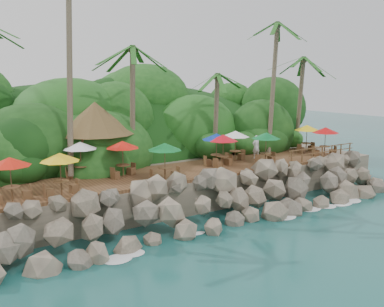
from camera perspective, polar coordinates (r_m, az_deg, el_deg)
ground at (r=24.84m, az=7.58°, el=-9.85°), size 140.00×140.00×0.00m
land_base at (r=37.73m, az=-8.20°, el=-1.22°), size 32.00×25.20×2.10m
jungle_hill at (r=44.75m, az=-12.15°, el=-0.90°), size 44.80×28.00×15.40m
seawall at (r=25.96m, az=4.79°, el=-6.23°), size 29.00×4.00×2.30m
terrace at (r=28.87m, az=-0.00°, el=-2.34°), size 26.00×5.00×0.20m
jungle_foliage at (r=37.07m, az=-7.52°, el=-3.07°), size 44.00×16.00×12.00m
foam_line at (r=25.05m, az=7.14°, el=-9.60°), size 25.20×0.80×0.06m
palms at (r=30.78m, az=-1.75°, el=16.21°), size 31.43×7.00×14.97m
palapa at (r=29.40m, az=-13.03°, el=4.71°), size 5.33×5.33×4.60m
dining_clusters at (r=28.27m, az=0.70°, el=1.52°), size 25.72×5.32×2.29m
railing at (r=33.82m, az=17.30°, el=0.28°), size 7.20×0.10×1.00m
waiter at (r=32.88m, az=8.69°, el=0.88°), size 0.71×0.51×1.81m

